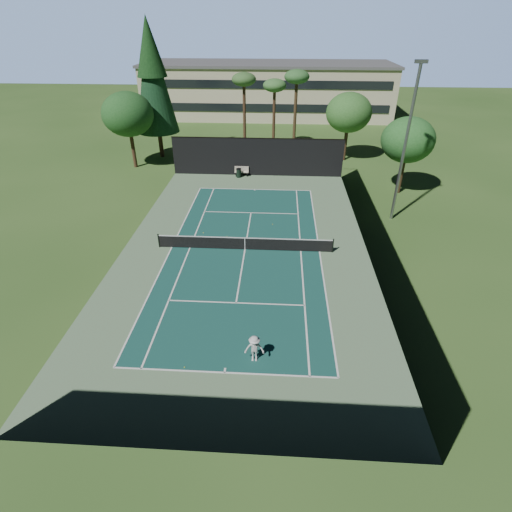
{
  "coord_description": "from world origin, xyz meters",
  "views": [
    {
      "loc": [
        2.34,
        -25.37,
        14.87
      ],
      "look_at": [
        1.0,
        -3.0,
        1.3
      ],
      "focal_mm": 28.0,
      "sensor_mm": 36.0,
      "label": 1
    }
  ],
  "objects_px": {
    "tennis_ball_d": "(203,233)",
    "player": "(254,349)",
    "tennis_ball_b": "(227,236)",
    "trash_bin": "(239,173)",
    "tennis_net": "(245,243)",
    "tennis_ball_a": "(184,367)",
    "tennis_ball_c": "(273,225)",
    "park_bench": "(242,171)"
  },
  "relations": [
    {
      "from": "tennis_ball_d",
      "to": "player",
      "type": "bearing_deg",
      "value": -69.81
    },
    {
      "from": "player",
      "to": "tennis_ball_b",
      "type": "distance_m",
      "value": 13.26
    },
    {
      "from": "trash_bin",
      "to": "tennis_net",
      "type": "bearing_deg",
      "value": -82.8
    },
    {
      "from": "tennis_net",
      "to": "player",
      "type": "xyz_separation_m",
      "value": [
        1.4,
        -10.96,
        0.22
      ]
    },
    {
      "from": "tennis_ball_a",
      "to": "tennis_ball_d",
      "type": "relative_size",
      "value": 0.92
    },
    {
      "from": "tennis_ball_c",
      "to": "tennis_ball_b",
      "type": "bearing_deg",
      "value": -147.38
    },
    {
      "from": "tennis_ball_a",
      "to": "tennis_ball_b",
      "type": "xyz_separation_m",
      "value": [
        0.44,
        13.62,
        -0.0
      ]
    },
    {
      "from": "tennis_net",
      "to": "player",
      "type": "distance_m",
      "value": 11.05
    },
    {
      "from": "tennis_ball_b",
      "to": "park_bench",
      "type": "distance_m",
      "value": 13.83
    },
    {
      "from": "park_bench",
      "to": "trash_bin",
      "type": "height_order",
      "value": "park_bench"
    },
    {
      "from": "tennis_net",
      "to": "trash_bin",
      "type": "bearing_deg",
      "value": 97.2
    },
    {
      "from": "tennis_ball_a",
      "to": "tennis_ball_d",
      "type": "distance_m",
      "value": 14.17
    },
    {
      "from": "tennis_ball_a",
      "to": "tennis_ball_d",
      "type": "bearing_deg",
      "value": 96.12
    },
    {
      "from": "tennis_ball_c",
      "to": "tennis_ball_a",
      "type": "bearing_deg",
      "value": -103.98
    },
    {
      "from": "player",
      "to": "tennis_ball_c",
      "type": "height_order",
      "value": "player"
    },
    {
      "from": "tennis_ball_b",
      "to": "park_bench",
      "type": "height_order",
      "value": "park_bench"
    },
    {
      "from": "player",
      "to": "trash_bin",
      "type": "distance_m",
      "value": 26.45
    },
    {
      "from": "trash_bin",
      "to": "tennis_ball_b",
      "type": "bearing_deg",
      "value": -88.46
    },
    {
      "from": "park_bench",
      "to": "tennis_net",
      "type": "bearing_deg",
      "value": -83.96
    },
    {
      "from": "tennis_net",
      "to": "tennis_ball_a",
      "type": "relative_size",
      "value": 197.49
    },
    {
      "from": "tennis_ball_c",
      "to": "trash_bin",
      "type": "height_order",
      "value": "trash_bin"
    },
    {
      "from": "player",
      "to": "tennis_ball_a",
      "type": "relative_size",
      "value": 23.69
    },
    {
      "from": "player",
      "to": "park_bench",
      "type": "relative_size",
      "value": 1.03
    },
    {
      "from": "tennis_ball_a",
      "to": "trash_bin",
      "type": "distance_m",
      "value": 26.96
    },
    {
      "from": "tennis_net",
      "to": "tennis_ball_c",
      "type": "relative_size",
      "value": 186.99
    },
    {
      "from": "player",
      "to": "tennis_ball_a",
      "type": "xyz_separation_m",
      "value": [
        -3.41,
        -0.72,
        -0.74
      ]
    },
    {
      "from": "park_bench",
      "to": "tennis_ball_b",
      "type": "bearing_deg",
      "value": -89.6
    },
    {
      "from": "tennis_net",
      "to": "trash_bin",
      "type": "relative_size",
      "value": 13.65
    },
    {
      "from": "tennis_ball_b",
      "to": "player",
      "type": "bearing_deg",
      "value": -77.03
    },
    {
      "from": "tennis_net",
      "to": "tennis_ball_a",
      "type": "height_order",
      "value": "tennis_net"
    },
    {
      "from": "tennis_ball_b",
      "to": "trash_bin",
      "type": "distance_m",
      "value": 13.35
    },
    {
      "from": "park_bench",
      "to": "tennis_ball_d",
      "type": "bearing_deg",
      "value": -97.89
    },
    {
      "from": "tennis_ball_a",
      "to": "tennis_ball_c",
      "type": "xyz_separation_m",
      "value": [
        3.95,
        15.87,
        0.0
      ]
    },
    {
      "from": "player",
      "to": "tennis_ball_a",
      "type": "height_order",
      "value": "player"
    },
    {
      "from": "player",
      "to": "trash_bin",
      "type": "relative_size",
      "value": 1.64
    },
    {
      "from": "tennis_ball_b",
      "to": "tennis_ball_d",
      "type": "distance_m",
      "value": 2.0
    },
    {
      "from": "tennis_ball_a",
      "to": "trash_bin",
      "type": "xyz_separation_m",
      "value": [
        0.08,
        26.96,
        0.45
      ]
    },
    {
      "from": "tennis_ball_b",
      "to": "park_bench",
      "type": "relative_size",
      "value": 0.04
    },
    {
      "from": "tennis_net",
      "to": "trash_bin",
      "type": "xyz_separation_m",
      "value": [
        -1.93,
        15.28,
        -0.08
      ]
    },
    {
      "from": "tennis_ball_a",
      "to": "park_bench",
      "type": "bearing_deg",
      "value": 89.29
    },
    {
      "from": "player",
      "to": "tennis_ball_a",
      "type": "bearing_deg",
      "value": -169.47
    },
    {
      "from": "tennis_ball_d",
      "to": "park_bench",
      "type": "xyz_separation_m",
      "value": [
        1.85,
        13.35,
        0.51
      ]
    }
  ]
}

